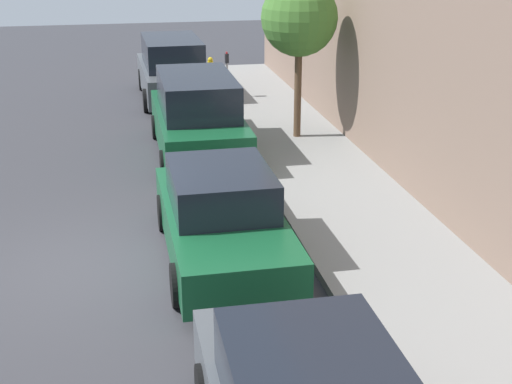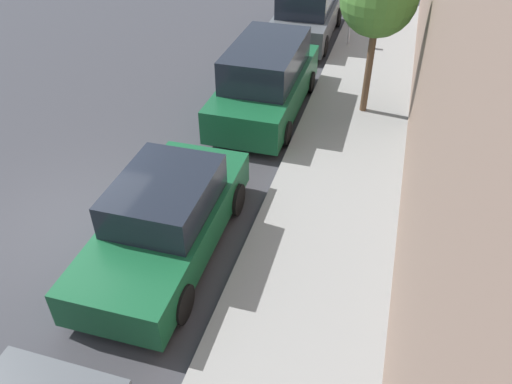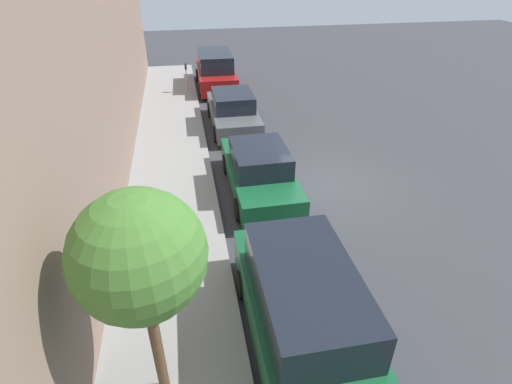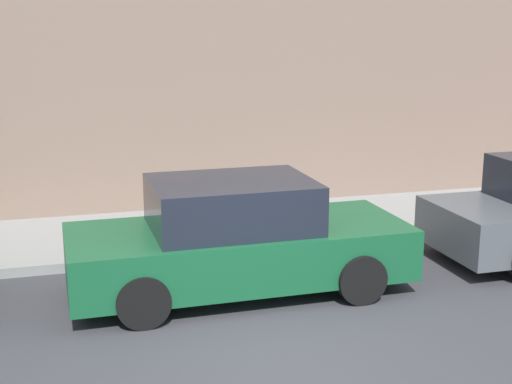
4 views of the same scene
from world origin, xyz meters
name	(u,v)px [view 3 (image 3 of 4)]	position (x,y,z in m)	size (l,w,h in m)	color
ground_plane	(325,186)	(0.00, 0.00, 0.00)	(60.00, 60.00, 0.00)	#38383D
sidewalk	(172,199)	(4.85, 0.00, 0.07)	(2.70, 32.00, 0.15)	gray
parked_minivan_nearest	(216,71)	(2.36, -11.22, 0.92)	(2.02, 4.94, 1.90)	maroon
parked_sedan_second	(233,111)	(2.22, -5.45, 0.72)	(1.92, 4.51, 1.54)	#4C5156
parked_sedan_third	(259,171)	(2.14, -0.07, 0.72)	(1.92, 4.52, 1.54)	#14512D
parked_minivan_fourth	(304,311)	(2.43, 5.67, 0.92)	(2.02, 4.91, 1.90)	#14512D
parking_meter_near	(186,74)	(3.95, -10.30, 1.07)	(0.11, 0.15, 1.50)	#ADADB2
street_tree	(139,257)	(5.00, 6.20, 3.07)	(1.85, 1.85, 3.86)	brown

